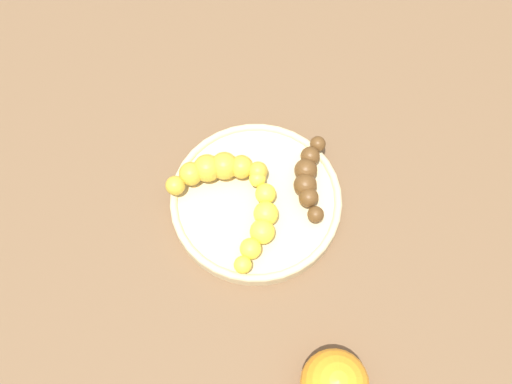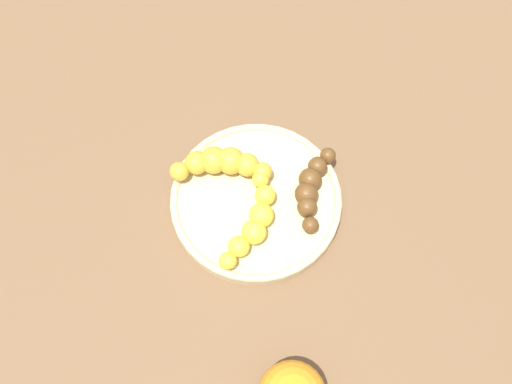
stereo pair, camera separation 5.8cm
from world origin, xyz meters
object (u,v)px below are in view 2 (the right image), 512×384
at_px(banana_overripe, 311,187).
at_px(fruit_bowl, 256,200).
at_px(banana_yellow, 254,222).
at_px(banana_spotted, 222,163).

bearing_deg(banana_overripe, fruit_bowl, 22.06).
height_order(banana_yellow, banana_overripe, banana_yellow).
bearing_deg(banana_spotted, fruit_bowl, -130.44).
bearing_deg(banana_yellow, fruit_bowl, 109.49).
bearing_deg(banana_spotted, banana_overripe, -103.42).
xyz_separation_m(banana_overripe, banana_spotted, (0.12, 0.00, 0.00)).
distance_m(banana_overripe, banana_spotted, 0.12).
relative_size(fruit_bowl, banana_overripe, 1.83).
height_order(banana_yellow, banana_spotted, banana_spotted).
xyz_separation_m(banana_yellow, banana_overripe, (-0.06, -0.07, -0.00)).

